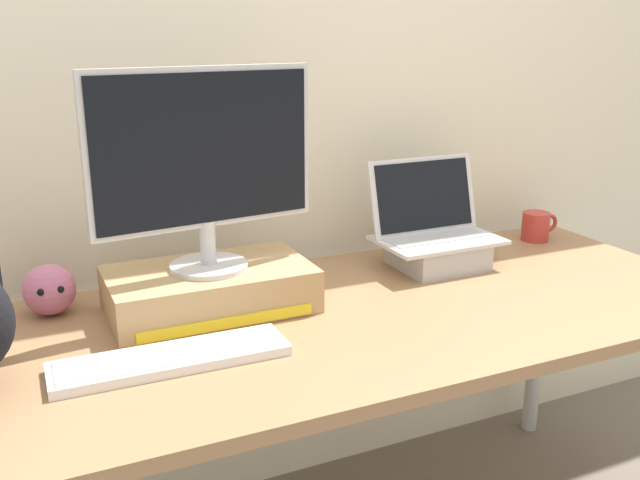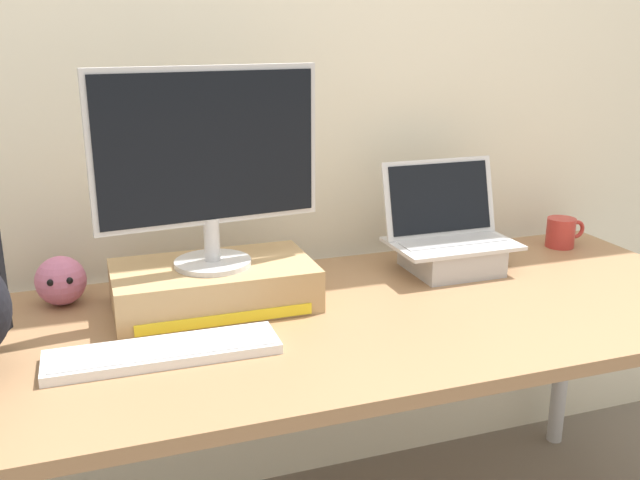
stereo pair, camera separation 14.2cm
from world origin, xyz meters
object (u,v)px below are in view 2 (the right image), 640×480
Objects in this scene: toner_box_yellow at (214,285)px; desktop_monitor at (208,160)px; open_laptop at (450,247)px; plush_toy at (61,281)px; coffee_mug at (562,232)px; external_keyboard at (164,352)px.

desktop_monitor is (0.00, -0.00, 0.29)m from toner_box_yellow.
desktop_monitor reaches higher than open_laptop.
plush_toy is (-0.98, 0.08, -0.00)m from open_laptop.
plush_toy is at bearing 179.79° from coffee_mug.
toner_box_yellow is at bearing -173.47° from coffee_mug.
toner_box_yellow is 1.00× the size of external_keyboard.
toner_box_yellow is at bearing 58.72° from external_keyboard.
toner_box_yellow is at bearing -20.62° from plush_toy.
toner_box_yellow is 0.36m from plush_toy.
open_laptop is at bearing 4.21° from toner_box_yellow.
external_keyboard is 3.66× the size of coffee_mug.
plush_toy is (-0.19, 0.36, 0.05)m from external_keyboard.
toner_box_yellow is 3.95× the size of plush_toy.
coffee_mug is at bearing 17.32° from external_keyboard.
external_keyboard is at bearing -122.22° from toner_box_yellow.
plush_toy reaches higher than coffee_mug.
open_laptop is 0.42m from coffee_mug.
external_keyboard is 3.94× the size of plush_toy.
desktop_monitor is at bearing 58.56° from external_keyboard.
desktop_monitor reaches higher than toner_box_yellow.
desktop_monitor is 0.46m from plush_toy.
coffee_mug is (0.41, 0.07, -0.02)m from open_laptop.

